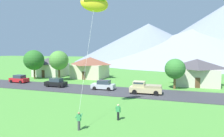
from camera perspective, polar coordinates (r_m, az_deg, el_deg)
road_strip at (r=34.88m, az=3.29°, el=-6.60°), size 160.00×7.95×0.08m
mountain_far_east_ridge at (r=130.85m, az=22.01°, el=6.08°), size 126.90×126.90×19.95m
mountain_east_ridge at (r=131.83m, az=10.27°, el=7.26°), size 94.01×94.01×24.06m
house_left_center at (r=44.46m, az=22.93°, el=-0.84°), size 8.59×7.19×5.41m
house_right_center at (r=52.48m, az=-6.20°, el=0.40°), size 8.49×8.23×5.40m
house_rightmost at (r=58.32m, az=-16.94°, el=0.66°), size 8.21×7.60×5.33m
tree_near_left at (r=38.78m, az=17.49°, el=-0.10°), size 3.76×3.76×5.65m
tree_left_of_center at (r=48.87m, az=-14.89°, el=2.24°), size 4.54×4.54×7.08m
tree_center at (r=53.72m, az=-21.31°, el=2.24°), size 5.00×5.00×7.23m
parked_car_silver_west_end at (r=36.51m, az=-2.49°, el=-4.74°), size 4.25×2.18×1.68m
parked_car_black_mid_west at (r=40.72m, az=-15.66°, el=-3.89°), size 4.21×2.10×1.68m
parked_car_red_mid_east at (r=48.68m, az=-24.90°, el=-2.71°), size 4.28×2.24×1.68m
pickup_truck_sand_west_side at (r=33.42m, az=9.34°, el=-5.40°), size 5.29×2.52×1.99m
kite_flyer_with_kite at (r=23.67m, az=-4.98°, el=17.75°), size 3.41×7.56×13.52m
watcher_person at (r=21.06m, az=1.77°, el=-12.22°), size 0.56×0.24×1.68m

